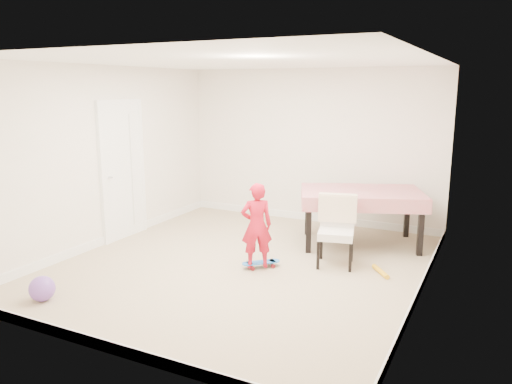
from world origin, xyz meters
The scene contains 17 objects.
ground centered at (0.00, 0.00, 0.00)m, with size 5.00×5.00×0.00m, color tan.
ceiling centered at (0.00, 0.00, 2.58)m, with size 4.50×5.00×0.04m, color white.
wall_back centered at (0.00, 2.48, 1.30)m, with size 4.50×0.04×2.60m, color white.
wall_front centered at (0.00, -2.48, 1.30)m, with size 4.50×0.04×2.60m, color white.
wall_left centered at (-2.23, 0.00, 1.30)m, with size 0.04×5.00×2.60m, color white.
wall_right centered at (2.23, 0.00, 1.30)m, with size 0.04×5.00×2.60m, color white.
door centered at (-2.22, 0.30, 1.02)m, with size 0.10×0.94×2.11m, color white.
baseboard_back centered at (0.00, 2.49, 0.06)m, with size 4.50×0.02×0.12m, color white.
baseboard_front centered at (0.00, -2.49, 0.06)m, with size 4.50×0.02×0.12m, color white.
baseboard_left centered at (-2.24, 0.00, 0.06)m, with size 0.02×5.00×0.12m, color white.
baseboard_right centered at (2.24, 0.00, 0.06)m, with size 0.02×5.00×0.12m, color white.
dining_table centered at (1.15, 1.55, 0.41)m, with size 1.73×1.09×0.82m, color #B40915, non-canonical shape.
dining_chair centered at (1.10, 0.53, 0.46)m, with size 0.50×0.58×0.92m, color silver, non-canonical shape.
skateboard centered at (0.26, 0.02, 0.04)m, with size 0.51×0.18×0.08m, color blue, non-canonical shape.
child centered at (0.24, -0.07, 0.55)m, with size 0.40×0.26×1.09m, color red.
balloon centered at (-1.42, -1.97, 0.14)m, with size 0.28×0.28×0.28m, color purple.
foam_toy centered at (1.70, 0.48, 0.03)m, with size 0.06×0.06×0.40m, color yellow.
Camera 1 is at (2.94, -5.49, 2.29)m, focal length 35.00 mm.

